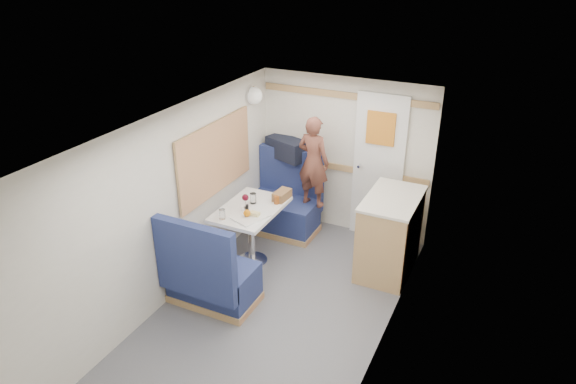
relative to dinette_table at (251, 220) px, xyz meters
The scene contains 27 objects.
floor 1.32m from the dinette_table, 56.98° to the right, with size 4.50×4.50×0.00m, color #515156.
ceiling 1.87m from the dinette_table, 56.98° to the right, with size 4.50×4.50×0.00m, color silver.
wall_back 1.47m from the dinette_table, 62.53° to the left, with size 2.20×0.02×2.00m, color silver.
wall_left 1.18m from the dinette_table, 114.23° to the right, with size 0.02×4.50×2.00m, color silver.
wall_right 2.06m from the dinette_table, 29.74° to the right, with size 0.02×4.50×2.00m, color silver.
oak_trim_low 1.42m from the dinette_table, 62.15° to the left, with size 2.15×0.02×0.08m, color #AD774E.
oak_trim_high 1.85m from the dinette_table, 62.15° to the left, with size 2.15×0.02×0.08m, color #AD774E.
side_window 0.81m from the dinette_table, behind, with size 0.04×1.30×0.72m, color #95A48B.
rear_door 1.69m from the dinette_table, 47.92° to the left, with size 0.62×0.12×1.86m.
dinette_table is the anchor object (origin of this frame).
bench_far 0.90m from the dinette_table, 90.00° to the left, with size 0.90×0.59×1.05m.
bench_near 0.90m from the dinette_table, 90.00° to the right, with size 0.90×0.59×1.05m.
ledge 1.16m from the dinette_table, 90.00° to the left, with size 0.90×0.14×0.04m, color #AD774E.
dome_light 1.51m from the dinette_table, 114.65° to the left, with size 0.20×0.20×0.20m, color white.
galley_counter 1.57m from the dinette_table, 20.54° to the left, with size 0.57×0.92×0.92m.
person 1.06m from the dinette_table, 66.17° to the left, with size 0.42×0.27×1.14m, color brown.
duffel_bag 1.22m from the dinette_table, 94.26° to the left, with size 0.54×0.26×0.26m, color black.
tray 0.28m from the dinette_table, 60.21° to the right, with size 0.28×0.36×0.02m, color white.
orange_fruit 0.32m from the dinette_table, 69.25° to the right, with size 0.08×0.08×0.08m, color orange.
cheese_block 0.29m from the dinette_table, 48.81° to the right, with size 0.11×0.07×0.04m, color #E2D583.
wine_glass 0.28m from the dinette_table, 149.70° to the right, with size 0.08×0.08×0.17m.
tumbler_left 0.44m from the dinette_table, 112.27° to the right, with size 0.07×0.07×0.11m, color white.
tumbler_right 0.25m from the dinette_table, 103.51° to the left, with size 0.07×0.07×0.12m, color silver.
beer_glass 0.37m from the dinette_table, 44.90° to the left, with size 0.06×0.06×0.10m, color brown.
pepper_grinder 0.22m from the dinette_table, 80.06° to the right, with size 0.03×0.03×0.09m, color black.
salt_grinder 0.24m from the dinette_table, 94.86° to the right, with size 0.03×0.03×0.09m, color white.
bread_loaf 0.46m from the dinette_table, 57.11° to the left, with size 0.13×0.25×0.10m, color olive.
Camera 1 is at (1.93, -3.42, 3.39)m, focal length 32.00 mm.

